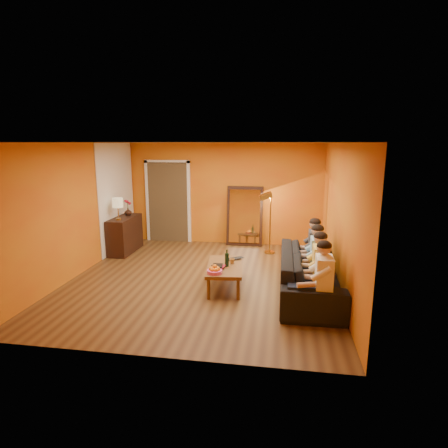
% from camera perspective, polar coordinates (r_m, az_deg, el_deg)
% --- Properties ---
extents(room_shell, '(5.00, 5.50, 2.60)m').
position_cam_1_polar(room_shell, '(7.38, -2.85, 2.16)').
color(room_shell, brown).
rests_on(room_shell, ground).
extents(white_accent, '(0.02, 1.90, 2.58)m').
position_cam_1_polar(white_accent, '(9.46, -16.01, 3.94)').
color(white_accent, white).
rests_on(white_accent, wall_left).
extents(doorway_recess, '(1.06, 0.30, 2.10)m').
position_cam_1_polar(doorway_recess, '(10.14, -8.30, 3.39)').
color(doorway_recess, '#3F2D19').
rests_on(doorway_recess, floor).
extents(door_jamb_left, '(0.08, 0.06, 2.20)m').
position_cam_1_polar(door_jamb_left, '(10.22, -11.56, 3.33)').
color(door_jamb_left, white).
rests_on(door_jamb_left, wall_back).
extents(door_jamb_right, '(0.08, 0.06, 2.20)m').
position_cam_1_polar(door_jamb_right, '(9.88, -5.34, 3.23)').
color(door_jamb_right, white).
rests_on(door_jamb_right, wall_back).
extents(door_header, '(1.22, 0.06, 0.08)m').
position_cam_1_polar(door_header, '(9.92, -8.70, 9.40)').
color(door_header, white).
rests_on(door_header, wall_back).
extents(mirror_frame, '(0.92, 0.27, 1.51)m').
position_cam_1_polar(mirror_frame, '(9.59, 3.18, 1.23)').
color(mirror_frame, black).
rests_on(mirror_frame, floor).
extents(mirror_glass, '(0.78, 0.21, 1.35)m').
position_cam_1_polar(mirror_glass, '(9.55, 3.15, 1.19)').
color(mirror_glass, white).
rests_on(mirror_glass, mirror_frame).
extents(sideboard, '(0.44, 1.18, 0.85)m').
position_cam_1_polar(sideboard, '(9.35, -14.84, -1.56)').
color(sideboard, black).
rests_on(sideboard, floor).
extents(table_lamp, '(0.24, 0.24, 0.51)m').
position_cam_1_polar(table_lamp, '(8.94, -15.85, 2.22)').
color(table_lamp, beige).
rests_on(table_lamp, sideboard).
extents(sofa, '(2.53, 0.99, 0.74)m').
position_cam_1_polar(sofa, '(6.74, 12.87, -7.32)').
color(sofa, black).
rests_on(sofa, floor).
extents(coffee_table, '(0.76, 1.29, 0.42)m').
position_cam_1_polar(coffee_table, '(6.89, 0.08, -7.96)').
color(coffee_table, brown).
rests_on(coffee_table, floor).
extents(floor_lamp, '(0.34, 0.30, 1.44)m').
position_cam_1_polar(floor_lamp, '(8.91, 7.05, 0.04)').
color(floor_lamp, '#AB7E32').
rests_on(floor_lamp, floor).
extents(dog, '(0.54, 0.63, 0.63)m').
position_cam_1_polar(dog, '(7.06, 10.91, -6.78)').
color(dog, olive).
rests_on(dog, floor).
extents(person_far_left, '(0.70, 0.44, 1.22)m').
position_cam_1_polar(person_far_left, '(5.74, 14.93, -8.40)').
color(person_far_left, white).
rests_on(person_far_left, sofa).
extents(person_mid_left, '(0.70, 0.44, 1.22)m').
position_cam_1_polar(person_mid_left, '(6.25, 14.43, -6.64)').
color(person_mid_left, '#ECC44E').
rests_on(person_mid_left, sofa).
extents(person_mid_right, '(0.70, 0.44, 1.22)m').
position_cam_1_polar(person_mid_right, '(6.77, 14.02, -5.14)').
color(person_mid_right, '#89B8D5').
rests_on(person_mid_right, sofa).
extents(person_far_right, '(0.70, 0.44, 1.22)m').
position_cam_1_polar(person_far_right, '(7.30, 13.66, -3.86)').
color(person_far_right, '#37373C').
rests_on(person_far_right, sofa).
extents(fruit_bowl, '(0.26, 0.26, 0.16)m').
position_cam_1_polar(fruit_bowl, '(6.39, -1.44, -6.85)').
color(fruit_bowl, '#E7519B').
rests_on(fruit_bowl, coffee_table).
extents(wine_bottle, '(0.07, 0.07, 0.31)m').
position_cam_1_polar(wine_bottle, '(6.72, 0.44, -5.21)').
color(wine_bottle, black).
rests_on(wine_bottle, coffee_table).
extents(tumbler, '(0.12, 0.12, 0.09)m').
position_cam_1_polar(tumbler, '(6.91, 1.23, -5.68)').
color(tumbler, '#B27F3F').
rests_on(tumbler, coffee_table).
extents(laptop, '(0.39, 0.37, 0.03)m').
position_cam_1_polar(laptop, '(7.13, 1.96, -5.39)').
color(laptop, black).
rests_on(laptop, coffee_table).
extents(book_lower, '(0.26, 0.29, 0.02)m').
position_cam_1_polar(book_lower, '(6.66, -1.73, -6.68)').
color(book_lower, black).
rests_on(book_lower, coffee_table).
extents(book_mid, '(0.23, 0.29, 0.02)m').
position_cam_1_polar(book_mid, '(6.66, -1.63, -6.49)').
color(book_mid, '#AD132A').
rests_on(book_mid, book_lower).
extents(book_upper, '(0.20, 0.25, 0.02)m').
position_cam_1_polar(book_upper, '(6.64, -1.74, -6.36)').
color(book_upper, black).
rests_on(book_upper, book_mid).
extents(vase, '(0.18, 0.18, 0.19)m').
position_cam_1_polar(vase, '(9.46, -14.41, 1.84)').
color(vase, black).
rests_on(vase, sideboard).
extents(flowers, '(0.17, 0.17, 0.39)m').
position_cam_1_polar(flowers, '(9.43, -14.48, 3.17)').
color(flowers, '#AD132A').
rests_on(flowers, vase).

